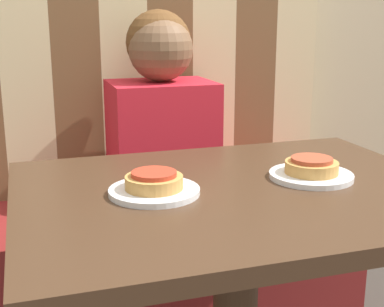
{
  "coord_description": "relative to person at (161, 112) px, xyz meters",
  "views": [
    {
      "loc": [
        -0.42,
        -1.0,
        1.08
      ],
      "look_at": [
        0.0,
        0.32,
        0.72
      ],
      "focal_mm": 50.0,
      "sensor_mm": 36.0,
      "label": 1
    }
  ],
  "objects": [
    {
      "name": "pizza_left",
      "position": [
        -0.18,
        -0.63,
        -0.03
      ],
      "size": [
        0.12,
        0.12,
        0.04
      ],
      "color": "#C68E47",
      "rests_on": "plate_left"
    },
    {
      "name": "plate_left",
      "position": [
        -0.18,
        -0.63,
        -0.05
      ],
      "size": [
        0.19,
        0.19,
        0.01
      ],
      "color": "white",
      "rests_on": "dining_table"
    },
    {
      "name": "booth_seat",
      "position": [
        0.0,
        -0.0,
        -0.54
      ],
      "size": [
        1.29,
        0.49,
        0.48
      ],
      "color": "maroon",
      "rests_on": "ground_plane"
    },
    {
      "name": "dining_table",
      "position": [
        0.0,
        -0.64,
        -0.16
      ],
      "size": [
        0.93,
        0.7,
        0.73
      ],
      "color": "#422B1C",
      "rests_on": "ground_plane"
    },
    {
      "name": "plate_right",
      "position": [
        0.18,
        -0.63,
        -0.05
      ],
      "size": [
        0.19,
        0.19,
        0.01
      ],
      "color": "white",
      "rests_on": "dining_table"
    },
    {
      "name": "person",
      "position": [
        0.0,
        0.0,
        0.0
      ],
      "size": [
        0.33,
        0.26,
        0.62
      ],
      "color": "red",
      "rests_on": "booth_seat"
    },
    {
      "name": "pizza_right",
      "position": [
        0.18,
        -0.63,
        -0.03
      ],
      "size": [
        0.12,
        0.12,
        0.04
      ],
      "color": "#C68E47",
      "rests_on": "plate_right"
    },
    {
      "name": "booth_backrest",
      "position": [
        0.0,
        0.21,
        0.06
      ],
      "size": [
        1.29,
        0.07,
        0.73
      ],
      "color": "brown",
      "rests_on": "booth_seat"
    }
  ]
}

